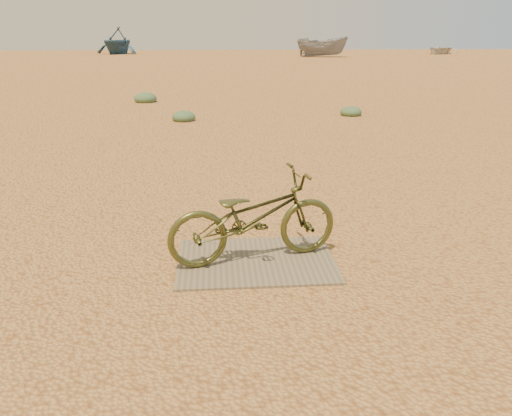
{
  "coord_description": "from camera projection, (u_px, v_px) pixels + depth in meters",
  "views": [
    {
      "loc": [
        -0.54,
        -4.56,
        2.07
      ],
      "look_at": [
        -0.19,
        -0.25,
        0.55
      ],
      "focal_mm": 35.0,
      "sensor_mm": 36.0,
      "label": 1
    }
  ],
  "objects": [
    {
      "name": "boat_mid_right",
      "position": [
        322.0,
        47.0,
        43.58
      ],
      "size": [
        4.7,
        2.81,
        1.71
      ],
      "primitive_type": "imported",
      "rotation": [
        0.0,
        0.0,
        1.29
      ],
      "color": "gray",
      "rests_on": "ground"
    },
    {
      "name": "boat_far_right",
      "position": [
        440.0,
        49.0,
        50.13
      ],
      "size": [
        5.11,
        5.51,
        0.93
      ],
      "primitive_type": "imported",
      "rotation": [
        0.0,
        0.0,
        -0.56
      ],
      "color": "beige",
      "rests_on": "ground"
    },
    {
      "name": "boat_far_left",
      "position": [
        117.0,
        40.0,
        49.29
      ],
      "size": [
        5.67,
        6.07,
        2.58
      ],
      "primitive_type": "imported",
      "rotation": [
        0.0,
        0.0,
        -0.35
      ],
      "color": "#2D4F6D",
      "rests_on": "ground"
    },
    {
      "name": "bicycle",
      "position": [
        254.0,
        217.0,
        4.63
      ],
      "size": [
        1.72,
        0.93,
        0.86
      ],
      "primitive_type": "imported",
      "rotation": [
        0.0,
        0.0,
        1.81
      ],
      "color": "#42451E",
      "rests_on": "plywood_board"
    },
    {
      "name": "kale_a",
      "position": [
        184.0,
        121.0,
        12.35
      ],
      "size": [
        0.57,
        0.57,
        0.32
      ],
      "primitive_type": "ellipsoid",
      "color": "#52724B",
      "rests_on": "ground"
    },
    {
      "name": "plywood_board",
      "position": [
        256.0,
        261.0,
        4.76
      ],
      "size": [
        1.49,
        1.06,
        0.02
      ],
      "primitive_type": "cube",
      "color": "#70624A",
      "rests_on": "ground"
    },
    {
      "name": "kale_c",
      "position": [
        146.0,
        102.0,
        15.63
      ],
      "size": [
        0.7,
        0.7,
        0.39
      ],
      "primitive_type": "ellipsoid",
      "color": "#52724B",
      "rests_on": "ground"
    },
    {
      "name": "ground",
      "position": [
        273.0,
        250.0,
        5.02
      ],
      "size": [
        120.0,
        120.0,
        0.0
      ],
      "primitive_type": "plane",
      "color": "tan",
      "rests_on": "ground"
    },
    {
      "name": "kale_b",
      "position": [
        351.0,
        115.0,
        13.13
      ],
      "size": [
        0.56,
        0.56,
        0.31
      ],
      "primitive_type": "ellipsoid",
      "color": "#52724B",
      "rests_on": "ground"
    }
  ]
}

